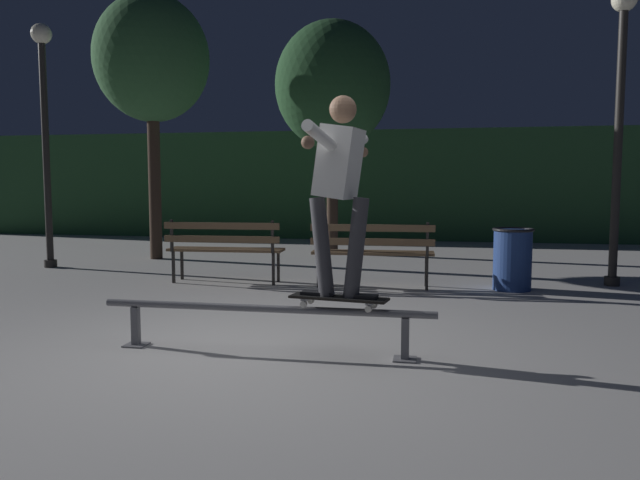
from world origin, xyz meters
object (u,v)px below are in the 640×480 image
(tree_behind_benches, at_px, (333,86))
(lamp_post_left, at_px, (45,114))
(lamp_post_right, at_px, (620,98))
(trash_can, at_px, (512,258))
(skateboard, at_px, (339,299))
(tree_far_left, at_px, (152,60))
(grind_rail, at_px, (265,316))
(park_bench_leftmost, at_px, (224,244))
(park_bench_left_center, at_px, (372,247))
(skateboarder, at_px, (339,179))

(tree_behind_benches, bearing_deg, lamp_post_left, -145.92)
(lamp_post_right, height_order, trash_can, lamp_post_right)
(skateboard, xyz_separation_m, tree_far_left, (-4.28, 5.65, 3.10))
(grind_rail, distance_m, skateboard, 0.63)
(park_bench_leftmost, distance_m, trash_can, 3.83)
(lamp_post_left, xyz_separation_m, lamp_post_right, (8.55, -0.20, 0.00))
(park_bench_leftmost, relative_size, lamp_post_right, 0.41)
(tree_behind_benches, distance_m, lamp_post_right, 5.36)
(tree_behind_benches, relative_size, tree_far_left, 0.95)
(grind_rail, xyz_separation_m, lamp_post_left, (-4.87, 4.25, 2.18))
(trash_can, bearing_deg, park_bench_left_center, -173.71)
(grind_rail, relative_size, park_bench_left_center, 1.70)
(grind_rail, relative_size, skateboarder, 1.77)
(grind_rail, distance_m, park_bench_leftmost, 3.58)
(park_bench_left_center, distance_m, lamp_post_left, 5.83)
(lamp_post_left, height_order, trash_can, lamp_post_left)
(skateboarder, relative_size, park_bench_left_center, 0.96)
(skateboard, bearing_deg, lamp_post_left, 142.18)
(park_bench_leftmost, relative_size, trash_can, 2.02)
(tree_behind_benches, bearing_deg, skateboard, -79.91)
(skateboard, height_order, tree_behind_benches, tree_behind_benches)
(park_bench_left_center, bearing_deg, grind_rail, -99.36)
(tree_far_left, distance_m, lamp_post_left, 2.13)
(tree_behind_benches, bearing_deg, park_bench_left_center, -72.83)
(tree_far_left, relative_size, trash_can, 5.89)
(skateboarder, bearing_deg, grind_rail, 179.96)
(tree_behind_benches, bearing_deg, park_bench_leftmost, -102.37)
(skateboard, height_order, lamp_post_left, lamp_post_left)
(trash_can, bearing_deg, lamp_post_right, 23.87)
(park_bench_left_center, xyz_separation_m, trash_can, (1.79, 0.20, -0.12))
(tree_behind_benches, height_order, lamp_post_right, tree_behind_benches)
(tree_far_left, height_order, lamp_post_left, tree_far_left)
(park_bench_left_center, relative_size, tree_behind_benches, 0.36)
(grind_rail, xyz_separation_m, skateboarder, (0.61, -0.00, 1.10))
(trash_can, bearing_deg, skateboarder, -116.45)
(lamp_post_left, bearing_deg, tree_behind_benches, 34.08)
(skateboard, distance_m, park_bench_leftmost, 3.87)
(tree_far_left, bearing_deg, grind_rail, -56.94)
(grind_rail, bearing_deg, park_bench_left_center, 80.64)
(grind_rail, bearing_deg, lamp_post_left, 138.88)
(park_bench_left_center, xyz_separation_m, lamp_post_left, (-5.40, 1.01, 1.94))
(park_bench_leftmost, xyz_separation_m, tree_far_left, (-2.18, 2.41, 3.02))
(tree_far_left, distance_m, trash_can, 7.13)
(skateboard, bearing_deg, park_bench_left_center, 91.27)
(grind_rail, bearing_deg, lamp_post_right, 47.63)
(tree_behind_benches, height_order, tree_far_left, tree_far_left)
(park_bench_left_center, bearing_deg, trash_can, 6.29)
(skateboard, relative_size, park_bench_left_center, 0.50)
(skateboarder, bearing_deg, lamp_post_right, 52.72)
(tree_behind_benches, bearing_deg, tree_far_left, -154.44)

